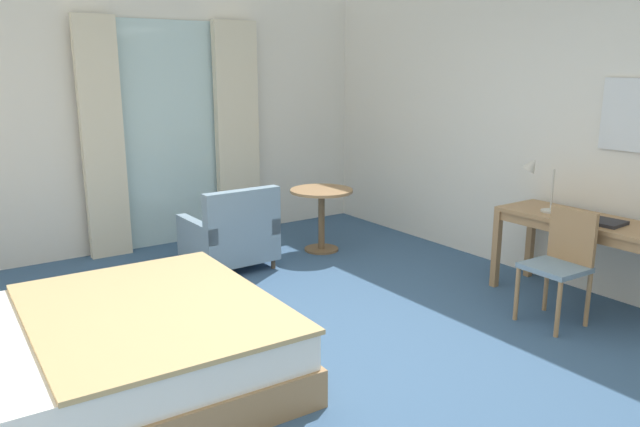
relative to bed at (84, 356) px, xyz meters
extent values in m
cube|color=#38567A|center=(1.54, -0.40, -0.31)|extent=(5.96, 7.33, 0.10)
cube|color=silver|center=(1.54, 3.01, 1.14)|extent=(5.56, 0.12, 2.80)
cube|color=silver|center=(4.26, -0.40, 1.14)|extent=(0.12, 6.93, 2.80)
cube|color=silver|center=(1.76, 2.93, 0.97)|extent=(1.11, 0.02, 2.47)
cube|color=beige|center=(0.99, 2.83, 0.98)|extent=(0.42, 0.10, 2.48)
cube|color=beige|center=(2.54, 2.83, 0.98)|extent=(0.53, 0.10, 2.48)
cube|color=#9E754C|center=(0.07, 0.00, -0.14)|extent=(2.25, 1.91, 0.24)
cube|color=white|center=(0.07, 0.00, 0.09)|extent=(2.18, 1.85, 0.23)
cube|color=tan|center=(0.43, -0.01, 0.22)|extent=(1.50, 1.87, 0.03)
cube|color=#9E754C|center=(3.85, -0.91, 0.47)|extent=(0.56, 1.58, 0.04)
cube|color=#9E754C|center=(3.85, -0.91, 0.41)|extent=(0.52, 1.50, 0.08)
cube|color=#9E754C|center=(4.10, -0.15, 0.10)|extent=(0.06, 0.06, 0.72)
cube|color=#9E754C|center=(3.60, -0.15, 0.10)|extent=(0.06, 0.06, 0.72)
cube|color=gray|center=(3.30, -0.96, 0.19)|extent=(0.42, 0.44, 0.04)
cube|color=#9E754C|center=(3.49, -0.96, 0.43)|extent=(0.05, 0.40, 0.42)
cylinder|color=#9E754C|center=(3.13, -0.76, -0.04)|extent=(0.04, 0.04, 0.44)
cylinder|color=#9E754C|center=(3.11, -1.14, -0.04)|extent=(0.04, 0.04, 0.44)
cylinder|color=#9E754C|center=(3.49, -0.77, -0.04)|extent=(0.04, 0.04, 0.44)
cylinder|color=#9E754C|center=(3.48, -1.15, -0.04)|extent=(0.04, 0.04, 0.44)
cylinder|color=#B7B2A8|center=(3.80, -0.54, 0.50)|extent=(0.17, 0.17, 0.02)
cylinder|color=#B7B2A8|center=(3.80, -0.54, 0.69)|extent=(0.02, 0.02, 0.36)
cone|color=#B7B2A8|center=(3.67, -0.41, 0.90)|extent=(0.16, 0.15, 0.18)
cube|color=#232328|center=(3.80, -1.04, 0.50)|extent=(0.27, 0.28, 0.03)
cube|color=gray|center=(1.85, 1.77, -0.03)|extent=(0.79, 0.76, 0.26)
cube|color=gray|center=(1.86, 1.45, 0.34)|extent=(0.78, 0.13, 0.48)
cube|color=gray|center=(2.19, 1.77, 0.18)|extent=(0.11, 0.75, 0.16)
cube|color=gray|center=(1.51, 1.76, 0.18)|extent=(0.11, 0.75, 0.16)
cylinder|color=#4C3D2D|center=(2.18, 2.08, -0.21)|extent=(0.04, 0.04, 0.10)
cylinder|color=#4C3D2D|center=(1.52, 2.07, -0.21)|extent=(0.04, 0.04, 0.10)
cylinder|color=#4C3D2D|center=(2.19, 1.46, -0.21)|extent=(0.04, 0.04, 0.10)
cylinder|color=#4C3D2D|center=(1.53, 1.45, -0.21)|extent=(0.04, 0.04, 0.10)
cylinder|color=#9E754C|center=(2.94, 1.69, 0.41)|extent=(0.68, 0.68, 0.03)
cylinder|color=brown|center=(2.94, 1.69, 0.06)|extent=(0.07, 0.07, 0.66)
cylinder|color=brown|center=(2.94, 1.69, -0.25)|extent=(0.37, 0.37, 0.02)
cube|color=silver|center=(4.18, -0.91, 1.33)|extent=(0.02, 0.43, 0.59)
camera|label=1|loc=(-0.77, -3.61, 1.71)|focal=34.32mm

